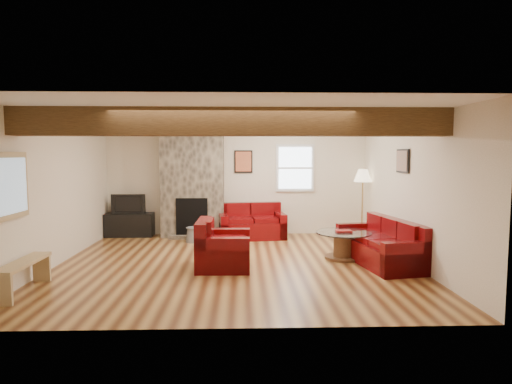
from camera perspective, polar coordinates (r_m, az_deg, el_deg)
The scene contains 17 objects.
room at distance 7.23m, azimuth -2.84°, elevation 0.15°, with size 8.00×8.00×8.00m.
oak_beam at distance 5.97m, azimuth -3.11°, elevation 9.30°, with size 6.00×0.36×0.38m, color #34220F.
chimney_breast at distance 9.78m, azimuth -8.43°, elevation 1.20°, with size 1.40×0.67×2.50m.
back_window at distance 9.99m, azimuth 5.23°, elevation 3.21°, with size 0.90×0.08×1.10m, color silver, non-canonical shape.
hatch_window at distance 6.50m, azimuth -30.21°, elevation 0.69°, with size 0.08×1.00×0.90m, color tan, non-canonical shape.
ceiling_dome at distance 8.16m, azimuth 3.66°, elevation 9.07°, with size 0.40×0.40×0.18m, color #F3E5CF, non-canonical shape.
artwork_back at distance 9.91m, azimuth -1.69°, elevation 4.08°, with size 0.42×0.06×0.52m, color black, non-canonical shape.
artwork_right at distance 8.01m, azimuth 18.91°, elevation 3.94°, with size 0.06×0.55×0.42m, color black, non-canonical shape.
sofa_three at distance 7.70m, azimuth 16.10°, elevation -6.32°, with size 1.94×0.81×0.75m, color #430405, non-canonical shape.
loveseat at distance 9.55m, azimuth -0.57°, elevation -3.90°, with size 1.44×0.83×0.77m, color #430405, non-canonical shape.
armchair_red at distance 7.11m, azimuth -4.33°, elevation -6.90°, with size 0.98×0.86×0.79m, color #430405, non-canonical shape.
coffee_table at distance 7.87m, azimuth 11.57°, elevation -6.98°, with size 0.99×0.99×0.51m.
tv_cabinet at distance 10.19m, azimuth -16.48°, elevation -4.20°, with size 1.06×0.42×0.53m, color black.
television at distance 10.13m, azimuth -16.55°, elevation -1.49°, with size 0.76×0.10×0.44m, color black.
floor_lamp at distance 9.78m, azimuth 14.05°, elevation 1.64°, with size 0.39×0.39×1.54m.
pine_bench at distance 6.67m, azimuth -28.58°, elevation -9.93°, with size 0.27×1.14×0.43m, color tan, non-canonical shape.
coal_bucket at distance 9.26m, azimuth -8.28°, elevation -5.61°, with size 0.35×0.35×0.33m, color gray, non-canonical shape.
Camera 1 is at (0.14, -7.20, 1.87)m, focal length 30.00 mm.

